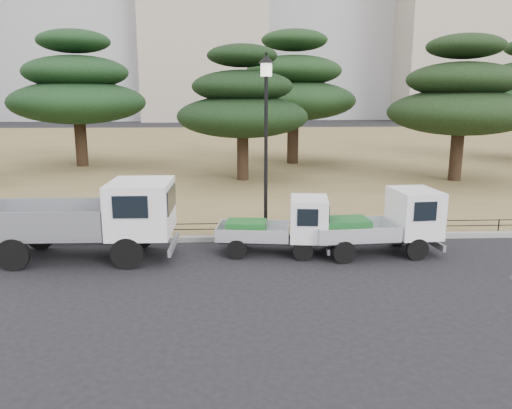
{
  "coord_description": "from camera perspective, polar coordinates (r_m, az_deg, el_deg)",
  "views": [
    {
      "loc": [
        -0.77,
        -12.6,
        4.49
      ],
      "look_at": [
        0.0,
        2.0,
        1.3
      ],
      "focal_mm": 35.0,
      "sensor_mm": 36.0,
      "label": 1
    }
  ],
  "objects": [
    {
      "name": "ground",
      "position": [
        13.4,
        0.45,
        -7.27
      ],
      "size": [
        220.0,
        220.0,
        0.0
      ],
      "primitive_type": "plane",
      "color": "black"
    },
    {
      "name": "lawn",
      "position": [
        43.43,
        -1.99,
        6.47
      ],
      "size": [
        120.0,
        56.0,
        0.15
      ],
      "primitive_type": "cube",
      "color": "olive",
      "rests_on": "ground"
    },
    {
      "name": "curb",
      "position": [
        15.85,
        -0.11,
        -3.85
      ],
      "size": [
        120.0,
        0.25,
        0.16
      ],
      "primitive_type": "cube",
      "color": "gray",
      "rests_on": "ground"
    },
    {
      "name": "truck_large",
      "position": [
        14.58,
        -18.14,
        -1.28
      ],
      "size": [
        5.06,
        2.1,
        2.2
      ],
      "rotation": [
        0.0,
        0.0,
        -0.01
      ],
      "color": "black",
      "rests_on": "ground"
    },
    {
      "name": "truck_kei_front",
      "position": [
        14.39,
        2.96,
        -2.45
      ],
      "size": [
        3.29,
        1.72,
        1.67
      ],
      "rotation": [
        0.0,
        0.0,
        -0.13
      ],
      "color": "black",
      "rests_on": "ground"
    },
    {
      "name": "truck_kei_rear",
      "position": [
        14.81,
        14.47,
        -1.99
      ],
      "size": [
        3.67,
        1.81,
        1.87
      ],
      "rotation": [
        0.0,
        0.0,
        0.08
      ],
      "color": "black",
      "rests_on": "ground"
    },
    {
      "name": "street_lamp",
      "position": [
        15.55,
        1.15,
        10.1
      ],
      "size": [
        0.5,
        0.5,
        5.54
      ],
      "color": "black",
      "rests_on": "lawn"
    },
    {
      "name": "pipe_fence",
      "position": [
        15.9,
        -0.14,
        -2.46
      ],
      "size": [
        38.0,
        0.04,
        0.4
      ],
      "color": "black",
      "rests_on": "lawn"
    },
    {
      "name": "tarp_pile",
      "position": [
        17.52,
        -25.48,
        -2.08
      ],
      "size": [
        1.5,
        1.25,
        0.87
      ],
      "rotation": [
        0.0,
        0.0,
        0.24
      ],
      "color": "#141BA1",
      "rests_on": "lawn"
    },
    {
      "name": "pine_west_near",
      "position": [
        33.28,
        -19.76,
        12.33
      ],
      "size": [
        8.26,
        8.26,
        8.26
      ],
      "color": "black",
      "rests_on": "lawn"
    },
    {
      "name": "pine_center_left",
      "position": [
        26.09,
        -1.56,
        11.52
      ],
      "size": [
        6.78,
        6.78,
        6.9
      ],
      "color": "black",
      "rests_on": "lawn"
    },
    {
      "name": "pine_center_right",
      "position": [
        32.82,
        4.33,
        13.21
      ],
      "size": [
        7.94,
        7.94,
        8.42
      ],
      "color": "black",
      "rests_on": "lawn"
    },
    {
      "name": "pine_east_near",
      "position": [
        27.9,
        22.39,
        11.23
      ],
      "size": [
        7.29,
        7.29,
        7.37
      ],
      "color": "black",
      "rests_on": "lawn"
    }
  ]
}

